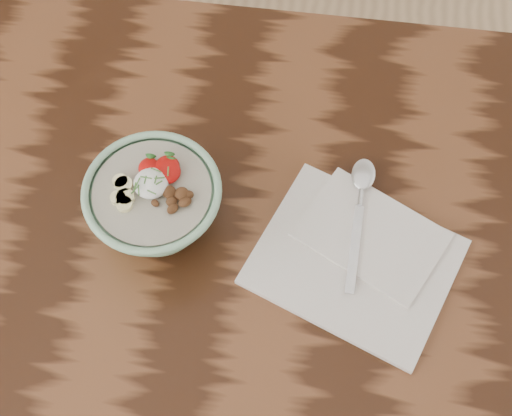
{
  "coord_description": "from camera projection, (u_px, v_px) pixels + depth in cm",
  "views": [
    {
      "loc": [
        12.22,
        -34.31,
        161.4
      ],
      "look_at": [
        7.26,
        4.19,
        85.37
      ],
      "focal_mm": 50.0,
      "sensor_mm": 36.0,
      "label": 1
    }
  ],
  "objects": [
    {
      "name": "table",
      "position": [
        202.0,
        291.0,
        1.01
      ],
      "size": [
        160.0,
        90.0,
        75.0
      ],
      "color": "black",
      "rests_on": "ground"
    },
    {
      "name": "napkin",
      "position": [
        358.0,
        256.0,
        0.93
      ],
      "size": [
        30.22,
        27.54,
        1.52
      ],
      "rotation": [
        0.0,
        0.0,
        -0.37
      ],
      "color": "silver",
      "rests_on": "table"
    },
    {
      "name": "breakfast_bowl",
      "position": [
        155.0,
        204.0,
        0.91
      ],
      "size": [
        17.38,
        17.38,
        11.49
      ],
      "rotation": [
        0.0,
        0.0,
        0.1
      ],
      "color": "#8DBD99",
      "rests_on": "table"
    },
    {
      "name": "spoon",
      "position": [
        361.0,
        192.0,
        0.96
      ],
      "size": [
        3.56,
        19.98,
        1.04
      ],
      "rotation": [
        0.0,
        0.0,
        -0.04
      ],
      "color": "silver",
      "rests_on": "napkin"
    }
  ]
}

